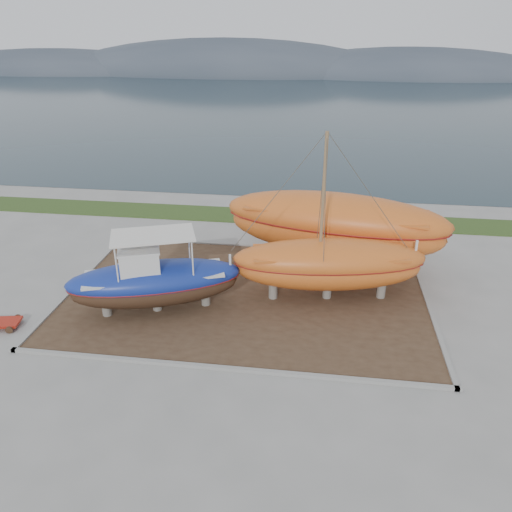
% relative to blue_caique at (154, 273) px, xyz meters
% --- Properties ---
extents(ground, '(140.00, 140.00, 0.00)m').
position_rel_blue_caique_xyz_m(ground, '(4.07, -1.98, -2.04)').
color(ground, gray).
rests_on(ground, ground).
extents(dirt_patch, '(18.00, 12.00, 0.06)m').
position_rel_blue_caique_xyz_m(dirt_patch, '(4.07, 2.02, -2.01)').
color(dirt_patch, '#422D1E').
rests_on(dirt_patch, ground).
extents(curb_frame, '(18.60, 12.60, 0.15)m').
position_rel_blue_caique_xyz_m(curb_frame, '(4.07, 2.02, -1.96)').
color(curb_frame, gray).
rests_on(curb_frame, ground).
extents(grass_strip, '(44.00, 3.00, 0.08)m').
position_rel_blue_caique_xyz_m(grass_strip, '(4.07, 13.52, -2.00)').
color(grass_strip, '#284219').
rests_on(grass_strip, ground).
extents(sea, '(260.00, 100.00, 0.04)m').
position_rel_blue_caique_xyz_m(sea, '(4.07, 68.02, -2.04)').
color(sea, '#1A2C34').
rests_on(sea, ground).
extents(mountain_ridge, '(200.00, 36.00, 20.00)m').
position_rel_blue_caique_xyz_m(mountain_ridge, '(4.07, 123.02, -2.04)').
color(mountain_ridge, '#333D49').
rests_on(mountain_ridge, ground).
extents(blue_caique, '(8.59, 5.20, 3.95)m').
position_rel_blue_caique_xyz_m(blue_caique, '(0.00, 0.00, 0.00)').
color(blue_caique, navy).
rests_on(blue_caique, dirt_patch).
extents(white_dinghy, '(4.33, 2.60, 1.22)m').
position_rel_blue_caique_xyz_m(white_dinghy, '(-1.25, 2.47, -1.36)').
color(white_dinghy, silver).
rests_on(white_dinghy, dirt_patch).
extents(orange_sailboat, '(9.82, 4.17, 8.37)m').
position_rel_blue_caique_xyz_m(orange_sailboat, '(8.17, 2.32, 2.21)').
color(orange_sailboat, '#C85D1E').
rests_on(orange_sailboat, dirt_patch).
extents(orange_bare_hull, '(12.99, 5.88, 4.11)m').
position_rel_blue_caique_xyz_m(orange_bare_hull, '(8.42, 6.20, 0.08)').
color(orange_bare_hull, '#C85D1E').
rests_on(orange_bare_hull, dirt_patch).
extents(red_trailer, '(2.40, 1.50, 0.32)m').
position_rel_blue_caique_xyz_m(red_trailer, '(-6.57, -2.40, -1.88)').
color(red_trailer, '#AC2113').
rests_on(red_trailer, ground).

